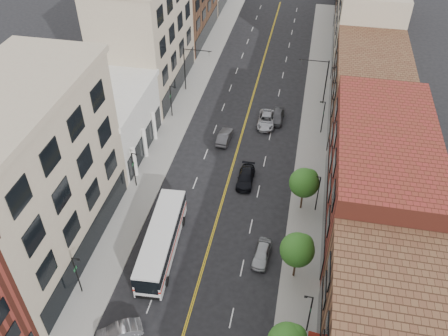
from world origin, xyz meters
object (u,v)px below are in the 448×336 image
Objects in this scene: car_lane_b at (266,120)px; city_bus at (161,239)px; car_parked_far at (262,254)px; car_lane_behind at (224,137)px; car_lane_a at (246,178)px; car_angle_b at (119,332)px; car_lane_c at (277,116)px.

city_bus is at bearing -108.85° from car_lane_b.
car_parked_far is (10.51, 1.14, -1.17)m from city_bus.
city_bus reaches higher than car_lane_behind.
car_parked_far is 0.87× the size of car_lane_a.
car_angle_b is at bearing -108.88° from car_lane_a.
city_bus is at bearing -118.46° from car_lane_a.
car_lane_b is (8.65, 36.54, 0.05)m from car_angle_b.
car_lane_b is at bearing 99.96° from car_parked_far.
car_parked_far is 0.79× the size of car_lane_b.
car_parked_far is at bearing -73.31° from car_lane_a.
car_lane_a is 0.91× the size of car_lane_b.
car_lane_c reaches higher than car_lane_behind.
car_lane_a is (4.29, -8.03, -0.02)m from car_lane_behind.
car_lane_behind is at bearing 117.70° from car_lane_a.
car_parked_far is (11.40, 11.52, 0.02)m from car_angle_b.
car_lane_c is (1.48, 1.28, 0.02)m from car_lane_b.
city_bus is at bearing 85.83° from car_lane_behind.
city_bus is at bearing 144.26° from car_angle_b.
car_lane_behind reaches higher than car_angle_b.
car_angle_b is at bearing -131.02° from car_parked_far.
car_parked_far reaches higher than car_angle_b.
car_lane_behind is 9.30m from car_lane_c.
car_lane_c is (-1.27, 26.30, 0.04)m from car_parked_far.
car_lane_c is (9.24, 27.45, -1.13)m from city_bus.
car_lane_a is at bearing -96.12° from car_lane_b.
car_angle_b is at bearing -98.59° from city_bus.
car_parked_far is at bearing 104.48° from car_angle_b.
city_bus is 3.03× the size of car_angle_b.
city_bus reaches higher than car_lane_a.
city_bus reaches higher than car_lane_b.
car_lane_behind is at bearing -137.10° from car_lane_b.
car_lane_a is at bearing 58.28° from city_bus.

